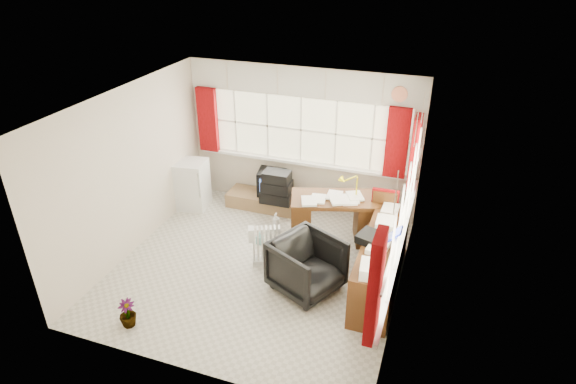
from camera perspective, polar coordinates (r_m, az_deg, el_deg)
name	(u,v)px	position (r m, az deg, el deg)	size (l,w,h in m)	color
ground	(258,268)	(7.16, -3.52, -8.97)	(4.00, 4.00, 0.00)	beige
room_walls	(255,176)	(6.37, -3.91, 1.88)	(4.00, 4.00, 4.00)	beige
window_back	(300,158)	(8.26, 1.44, 4.02)	(3.70, 0.12, 3.60)	#FFF8C9
window_right	(399,238)	(6.24, 13.04, -5.35)	(0.12, 3.70, 3.60)	#FFF8C9
curtains	(340,162)	(6.93, 6.18, 3.60)	(3.83, 3.83, 1.15)	maroon
overhead_cabinets	(348,107)	(6.69, 7.10, 9.94)	(3.98, 3.98, 0.48)	beige
desk	(333,216)	(7.59, 5.38, -2.88)	(1.44, 1.01, 0.80)	#592E15
desk_lamp	(357,182)	(7.36, 8.19, 1.20)	(0.16, 0.15, 0.38)	yellow
task_chair	(382,219)	(7.42, 11.14, -3.19)	(0.42, 0.45, 0.98)	black
office_chair	(307,266)	(6.55, 2.24, -8.73)	(0.82, 0.84, 0.77)	black
radiator	(267,249)	(7.11, -2.54, -6.74)	(0.45, 0.32, 0.62)	white
credenza	(381,262)	(6.73, 10.94, -8.11)	(0.50, 2.00, 0.85)	#592E15
file_tray	(369,237)	(6.45, 9.53, -5.27)	(0.25, 0.32, 0.11)	black
tv_bench	(266,201)	(8.60, -2.57, -1.07)	(1.40, 0.50, 0.25)	olive
crt_tv	(272,182)	(8.51, -1.86, 1.22)	(0.56, 0.53, 0.44)	black
hifi_stack	(277,188)	(8.20, -1.33, 0.51)	(0.55, 0.35, 0.57)	black
mini_fridge	(192,184)	(8.66, -11.28, 0.89)	(0.58, 0.58, 0.87)	white
spray_bottle_a	(276,222)	(7.90, -1.44, -3.58)	(0.13, 0.13, 0.33)	white
spray_bottle_b	(260,238)	(7.62, -3.38, -5.44)	(0.10, 0.10, 0.21)	#82C2BF
flower_vase	(127,313)	(6.43, -18.50, -13.47)	(0.21, 0.21, 0.38)	black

